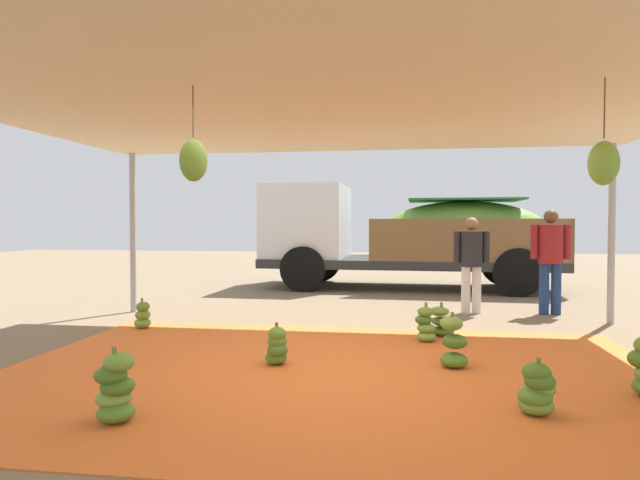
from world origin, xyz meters
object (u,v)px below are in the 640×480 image
object	(u,v)px
banana_bunch_2	(537,390)
banana_bunch_6	(425,325)
worker_1	(471,257)
banana_bunch_8	(143,316)
cargo_truck_main	(402,234)
banana_bunch_1	(277,347)
banana_bunch_0	(442,322)
banana_bunch_7	(115,389)
banana_bunch_5	(453,344)
worker_0	(551,253)

from	to	relation	value
banana_bunch_2	banana_bunch_6	bearing A→B (deg)	106.23
banana_bunch_2	worker_1	xyz separation A→B (m)	(0.12, 4.91, 0.74)
banana_bunch_8	worker_1	bearing A→B (deg)	23.47
cargo_truck_main	banana_bunch_6	bearing A→B (deg)	-87.23
banana_bunch_1	banana_bunch_8	bearing A→B (deg)	144.44
banana_bunch_0	banana_bunch_7	world-z (taller)	banana_bunch_7
banana_bunch_2	banana_bunch_7	world-z (taller)	banana_bunch_7
cargo_truck_main	worker_1	world-z (taller)	cargo_truck_main
banana_bunch_1	banana_bunch_6	xyz separation A→B (m)	(1.61, 1.40, 0.01)
banana_bunch_0	banana_bunch_6	world-z (taller)	banana_bunch_6
banana_bunch_5	worker_0	bearing A→B (deg)	62.25
banana_bunch_0	worker_0	size ratio (longest dim) A/B	0.26
banana_bunch_2	banana_bunch_8	world-z (taller)	banana_bunch_2
banana_bunch_5	banana_bunch_6	size ratio (longest dim) A/B	1.16
banana_bunch_5	banana_bunch_7	bearing A→B (deg)	-144.05
banana_bunch_1	cargo_truck_main	bearing A→B (deg)	79.55
banana_bunch_8	banana_bunch_2	bearing A→B (deg)	-31.07
banana_bunch_0	banana_bunch_5	bearing A→B (deg)	-89.93
banana_bunch_0	worker_1	xyz separation A→B (m)	(0.63, 1.99, 0.75)
worker_1	worker_0	bearing A→B (deg)	2.30
banana_bunch_7	banana_bunch_0	bearing A→B (deg)	52.73
banana_bunch_7	banana_bunch_2	bearing A→B (deg)	10.72
banana_bunch_5	worker_0	xyz separation A→B (m)	(1.90, 3.62, 0.76)
banana_bunch_8	banana_bunch_6	bearing A→B (deg)	-3.98
banana_bunch_6	cargo_truck_main	xyz separation A→B (m)	(-0.28, 5.80, 1.05)
cargo_truck_main	worker_0	distance (m)	4.17
banana_bunch_0	banana_bunch_5	xyz separation A→B (m)	(0.00, -1.58, 0.06)
cargo_truck_main	worker_0	size ratio (longest dim) A/B	3.89
banana_bunch_0	banana_bunch_8	size ratio (longest dim) A/B	1.03
banana_bunch_2	banana_bunch_7	size ratio (longest dim) A/B	0.79
banana_bunch_0	banana_bunch_6	size ratio (longest dim) A/B	0.90
banana_bunch_6	cargo_truck_main	bearing A→B (deg)	92.77
banana_bunch_7	banana_bunch_6	bearing A→B (deg)	52.08
banana_bunch_1	banana_bunch_2	xyz separation A→B (m)	(2.35, -1.15, 0.00)
banana_bunch_7	banana_bunch_8	distance (m)	3.74
banana_bunch_1	banana_bunch_5	world-z (taller)	banana_bunch_5
banana_bunch_0	worker_0	bearing A→B (deg)	46.92
banana_bunch_1	worker_1	xyz separation A→B (m)	(2.47, 3.76, 0.74)
banana_bunch_1	banana_bunch_7	size ratio (longest dim) A/B	0.80
banana_bunch_6	banana_bunch_8	world-z (taller)	banana_bunch_6
banana_bunch_5	cargo_truck_main	distance (m)	7.10
banana_bunch_2	banana_bunch_5	size ratio (longest dim) A/B	0.78
banana_bunch_5	banana_bunch_1	bearing A→B (deg)	-174.09
banana_bunch_7	worker_0	world-z (taller)	worker_0
banana_bunch_2	banana_bunch_8	distance (m)	5.47
worker_1	banana_bunch_8	bearing A→B (deg)	-156.53
worker_0	banana_bunch_8	bearing A→B (deg)	-160.62
banana_bunch_1	cargo_truck_main	distance (m)	7.40
banana_bunch_0	cargo_truck_main	size ratio (longest dim) A/B	0.07
worker_1	banana_bunch_7	bearing A→B (deg)	-121.04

